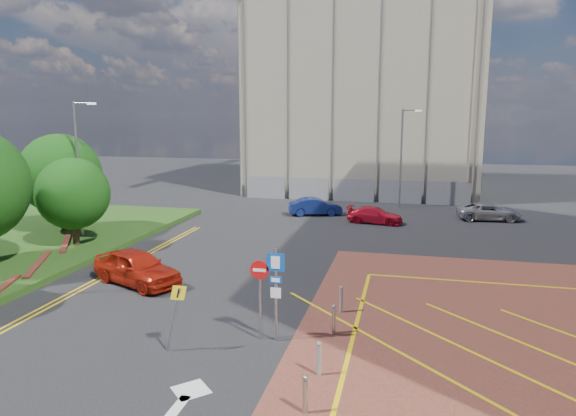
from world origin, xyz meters
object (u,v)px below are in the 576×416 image
(lamp_left_far, at_px, (79,164))
(sign_cluster, at_px, (270,285))
(warning_sign, at_px, (175,310))
(car_red_back, at_px, (375,215))
(tree_d, at_px, (60,174))
(tree_c, at_px, (73,194))
(car_silver_back, at_px, (489,212))
(car_blue_back, at_px, (315,207))
(car_red_left, at_px, (137,267))
(lamp_back, at_px, (402,154))

(lamp_left_far, relative_size, sign_cluster, 2.50)
(warning_sign, xyz_separation_m, car_red_back, (4.85, 21.68, -0.86))
(tree_d, relative_size, lamp_left_far, 0.76)
(tree_c, distance_m, car_silver_back, 27.89)
(tree_d, distance_m, car_silver_back, 29.30)
(sign_cluster, distance_m, car_blue_back, 22.28)
(tree_d, distance_m, sign_cluster, 20.74)
(warning_sign, bearing_deg, car_silver_back, 62.53)
(tree_c, relative_size, warning_sign, 2.18)
(tree_c, height_order, warning_sign, tree_c)
(tree_d, height_order, car_red_left, tree_d)
(tree_d, bearing_deg, car_red_back, 23.30)
(sign_cluster, relative_size, car_red_back, 0.82)
(sign_cluster, height_order, car_blue_back, sign_cluster)
(car_blue_back, bearing_deg, car_red_left, 146.76)
(tree_d, bearing_deg, car_blue_back, 35.15)
(tree_c, bearing_deg, lamp_left_far, 114.71)
(car_silver_back, bearing_deg, car_blue_back, 88.04)
(sign_cluster, height_order, car_red_left, sign_cluster)
(lamp_left_far, xyz_separation_m, car_red_back, (16.87, 9.16, -4.09))
(car_blue_back, bearing_deg, car_silver_back, -103.14)
(tree_c, height_order, car_silver_back, tree_c)
(lamp_back, height_order, car_silver_back, lamp_back)
(car_red_left, bearing_deg, car_red_back, -7.12)
(tree_d, distance_m, car_red_left, 12.56)
(car_blue_back, height_order, car_red_back, car_blue_back)
(tree_d, xyz_separation_m, lamp_left_far, (2.08, -1.00, 0.79))
(tree_d, xyz_separation_m, car_red_left, (9.43, -7.70, -3.09))
(warning_sign, height_order, car_silver_back, warning_sign)
(lamp_back, bearing_deg, car_red_left, -116.17)
(car_blue_back, bearing_deg, lamp_left_far, 114.34)
(car_silver_back, bearing_deg, tree_c, 113.93)
(sign_cluster, distance_m, car_silver_back, 25.29)
(lamp_left_far, distance_m, car_red_back, 19.63)
(tree_c, bearing_deg, car_red_left, -36.14)
(tree_c, xyz_separation_m, tree_d, (-3.00, 3.00, 0.68))
(tree_d, distance_m, lamp_left_far, 2.44)
(car_red_back, bearing_deg, lamp_back, -4.84)
(lamp_left_far, height_order, warning_sign, lamp_left_far)
(tree_d, distance_m, lamp_back, 25.47)
(tree_c, xyz_separation_m, sign_cluster, (13.80, -9.02, -1.24))
(tree_c, relative_size, sign_cluster, 1.53)
(tree_c, height_order, car_blue_back, tree_c)
(lamp_back, bearing_deg, tree_c, -134.32)
(sign_cluster, xyz_separation_m, car_red_back, (2.15, 20.18, -1.39))
(tree_c, relative_size, lamp_left_far, 0.61)
(sign_cluster, height_order, car_red_back, sign_cluster)
(tree_c, relative_size, car_blue_back, 1.22)
(lamp_back, bearing_deg, car_red_back, -103.43)
(sign_cluster, xyz_separation_m, warning_sign, (-2.70, -1.51, -0.52))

